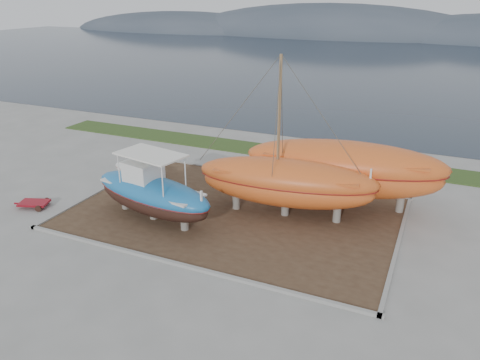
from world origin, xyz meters
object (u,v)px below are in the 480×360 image
at_px(blue_caique, 152,187).
at_px(orange_sailboat, 288,140).
at_px(orange_bare_hull, 343,175).
at_px(white_dinghy, 138,172).
at_px(red_trailer, 34,204).

xyz_separation_m(blue_caique, orange_sailboat, (6.56, 3.43, 2.53)).
height_order(orange_sailboat, orange_bare_hull, orange_sailboat).
bearing_deg(blue_caique, white_dinghy, 144.38).
distance_m(white_dinghy, orange_sailboat, 11.52).
relative_size(orange_bare_hull, red_trailer, 4.71).
bearing_deg(orange_sailboat, orange_bare_hull, 38.90).
xyz_separation_m(blue_caique, white_dinghy, (-4.23, 4.51, -1.36)).
bearing_deg(orange_bare_hull, red_trailer, -162.16).
distance_m(orange_sailboat, red_trailer, 15.42).
relative_size(blue_caique, orange_bare_hull, 0.69).
xyz_separation_m(orange_sailboat, red_trailer, (-13.93, -4.99, -4.34)).
xyz_separation_m(orange_bare_hull, red_trailer, (-16.53, -7.66, -1.78)).
bearing_deg(orange_sailboat, white_dinghy, 167.41).
bearing_deg(blue_caique, orange_bare_hull, 44.86).
relative_size(white_dinghy, orange_sailboat, 0.37).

